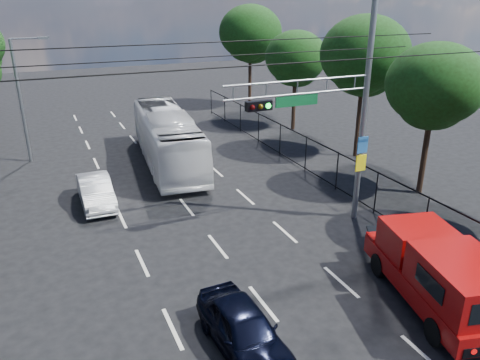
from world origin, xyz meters
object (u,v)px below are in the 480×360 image
signal_mast (340,103)px  navy_hatchback (244,329)px  white_bus (167,138)px  white_van (96,191)px  red_pickup (439,272)px

signal_mast → navy_hatchback: (-6.70, -5.63, -4.57)m
navy_hatchback → white_bus: 16.15m
white_van → navy_hatchback: bearing=-78.5°
signal_mast → navy_hatchback: signal_mast is taller
white_van → red_pickup: bearing=-54.4°
white_bus → navy_hatchback: bearing=-92.4°
white_bus → signal_mast: bearing=-61.2°
white_bus → red_pickup: bearing=-70.3°
red_pickup → white_van: 15.05m
red_pickup → white_bus: (-4.05, 16.53, 0.35)m
white_bus → white_van: 6.42m
signal_mast → navy_hatchback: bearing=-139.9°
white_van → signal_mast: bearing=-33.6°
red_pickup → white_bus: white_bus is taller
navy_hatchback → white_bus: size_ratio=0.36×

